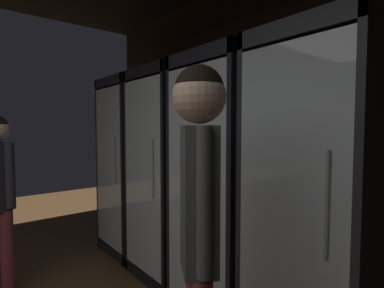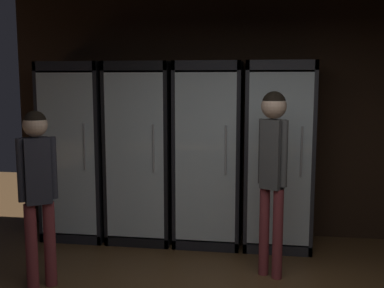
% 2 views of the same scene
% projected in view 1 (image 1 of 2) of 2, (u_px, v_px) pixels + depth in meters
% --- Properties ---
extents(wall_back, '(6.00, 0.06, 2.80)m').
position_uv_depth(wall_back, '(326.00, 135.00, 2.09)').
color(wall_back, black).
rests_on(wall_back, ground).
extents(cooler_far_left, '(0.71, 0.70, 2.01)m').
position_uv_depth(cooler_far_left, '(139.00, 167.00, 3.54)').
color(cooler_far_left, black).
rests_on(cooler_far_left, ground).
extents(cooler_left, '(0.71, 0.70, 2.01)m').
position_uv_depth(cooler_left, '(176.00, 174.00, 2.95)').
color(cooler_left, black).
rests_on(cooler_left, ground).
extents(cooler_center, '(0.71, 0.70, 2.01)m').
position_uv_depth(cooler_center, '(231.00, 186.00, 2.36)').
color(cooler_center, black).
rests_on(cooler_center, ground).
extents(cooler_right, '(0.71, 0.70, 2.01)m').
position_uv_depth(cooler_right, '(324.00, 207.00, 1.77)').
color(cooler_right, '#2B2B30').
rests_on(cooler_right, ground).
extents(shopper_near, '(0.26, 0.23, 1.72)m').
position_uv_depth(shopper_near, '(199.00, 206.00, 1.26)').
color(shopper_near, brown).
rests_on(shopper_near, ground).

